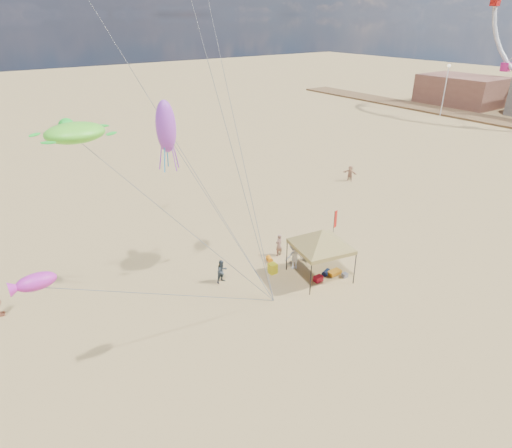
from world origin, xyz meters
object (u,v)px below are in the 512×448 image
at_px(chair_yellow, 273,268).
at_px(person_near_b, 222,271).
at_px(cooler_red, 318,279).
at_px(feather_flag, 335,221).
at_px(person_near_a, 279,245).
at_px(person_near_c, 294,256).
at_px(canopy_tent, 322,232).
at_px(cooler_blue, 310,247).
at_px(person_far_c, 350,173).
at_px(chair_green, 315,255).
at_px(lamp_north, 446,82).
at_px(beach_cart, 334,272).

relative_size(chair_yellow, person_near_b, 0.45).
xyz_separation_m(cooler_red, chair_yellow, (-1.77, 2.50, 0.16)).
bearing_deg(cooler_red, feather_flag, 35.19).
bearing_deg(person_near_a, person_near_c, 72.95).
bearing_deg(person_near_c, chair_yellow, 8.66).
xyz_separation_m(canopy_tent, chair_yellow, (-2.20, 2.10, -2.93)).
height_order(person_near_b, person_near_c, person_near_c).
bearing_deg(person_near_c, person_near_a, -74.88).
relative_size(cooler_red, person_near_c, 0.28).
xyz_separation_m(feather_flag, cooler_blue, (-2.05, 0.35, -1.61)).
height_order(canopy_tent, person_near_c, canopy_tent).
height_order(cooler_red, person_far_c, person_far_c).
bearing_deg(cooler_blue, canopy_tent, -122.67).
distance_m(canopy_tent, chair_green, 3.63).
bearing_deg(person_near_c, lamp_north, -133.38).
bearing_deg(canopy_tent, beach_cart, -26.84).
bearing_deg(chair_green, feather_flag, 19.70).
bearing_deg(beach_cart, canopy_tent, 153.16).
bearing_deg(chair_green, cooler_blue, 60.45).
distance_m(cooler_blue, person_near_a, 2.57).
bearing_deg(person_near_a, canopy_tent, 86.66).
relative_size(canopy_tent, person_near_c, 3.29).
bearing_deg(canopy_tent, person_near_c, 111.20).
height_order(chair_yellow, lamp_north, lamp_north).
distance_m(canopy_tent, person_near_b, 6.77).
xyz_separation_m(chair_yellow, person_near_b, (-3.26, 1.02, 0.43)).
distance_m(chair_yellow, person_near_c, 1.69).
bearing_deg(person_far_c, lamp_north, 87.56).
bearing_deg(beach_cart, person_far_c, 40.34).
bearing_deg(lamp_north, cooler_blue, -156.07).
distance_m(person_near_c, lamp_north, 57.26).
xyz_separation_m(canopy_tent, person_near_a, (-0.41, 3.72, -2.45)).
distance_m(person_near_a, person_near_b, 5.08).
xyz_separation_m(person_near_a, lamp_north, (51.83, 21.34, 4.69)).
relative_size(cooler_blue, chair_green, 0.77).
xyz_separation_m(chair_green, beach_cart, (-0.30, -2.23, -0.15)).
bearing_deg(person_near_c, beach_cart, 148.56).
relative_size(person_near_b, person_near_c, 0.83).
bearing_deg(cooler_red, person_far_c, 37.60).
xyz_separation_m(cooler_blue, person_near_b, (-7.46, 0.00, 0.59)).
height_order(beach_cart, person_far_c, person_far_c).
bearing_deg(lamp_north, beach_cart, -153.18).
height_order(beach_cart, person_near_b, person_near_b).
relative_size(person_near_c, person_far_c, 1.19).
xyz_separation_m(canopy_tent, feather_flag, (4.06, 2.77, -1.48)).
distance_m(cooler_blue, chair_green, 1.58).
xyz_separation_m(chair_green, person_near_c, (-1.90, -0.03, 0.60)).
xyz_separation_m(chair_green, person_near_b, (-6.69, 1.37, 0.43)).
bearing_deg(chair_yellow, beach_cart, -39.43).
relative_size(person_near_b, lamp_north, 0.19).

